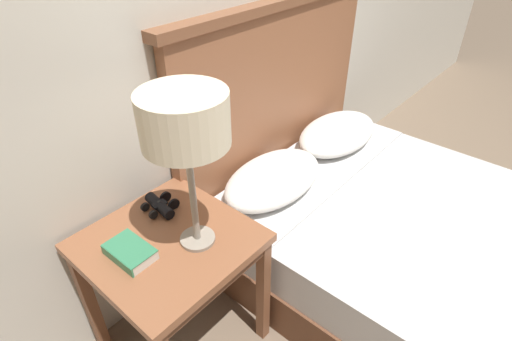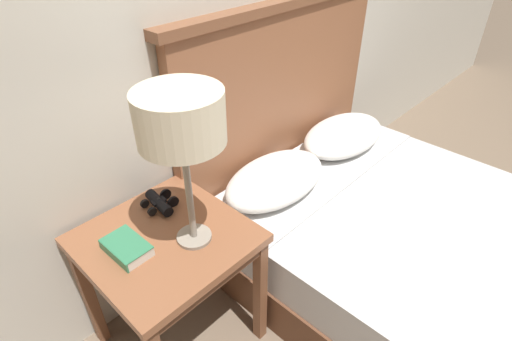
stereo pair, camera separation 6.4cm
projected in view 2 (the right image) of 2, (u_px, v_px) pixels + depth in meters
name	position (u px, v px, depth m)	size (l,w,h in m)	color
ground_plane	(371.00, 325.00, 1.90)	(20.00, 20.00, 0.00)	#7A6651
wall_back	(222.00, 6.00, 1.70)	(8.00, 0.06, 2.60)	beige
nightstand	(168.00, 252.00, 1.54)	(0.58, 0.58, 0.63)	brown
bed	(417.00, 247.00, 1.94)	(1.52, 2.04, 1.29)	brown
table_lamp	(180.00, 121.00, 1.21)	(0.28, 0.28, 0.59)	gray
book_on_nightstand	(126.00, 248.00, 1.42)	(0.12, 0.18, 0.04)	silver
binoculars_pair	(159.00, 202.00, 1.63)	(0.15, 0.16, 0.05)	black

